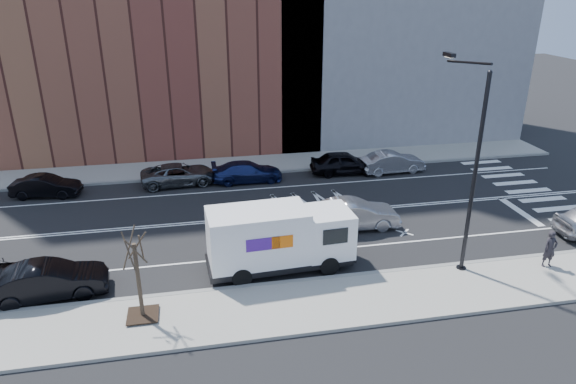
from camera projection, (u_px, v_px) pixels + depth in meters
name	position (u px, v px, depth m)	size (l,w,h in m)	color
ground	(281.00, 216.00, 28.91)	(120.00, 120.00, 0.00)	black
sidewalk_near	(320.00, 304.00, 20.89)	(44.00, 3.60, 0.15)	gray
sidewalk_far	(259.00, 164.00, 36.87)	(44.00, 3.60, 0.15)	gray
curb_near	(310.00, 280.00, 22.52)	(44.00, 0.25, 0.17)	gray
curb_far	(263.00, 172.00, 35.23)	(44.00, 0.25, 0.17)	gray
crosswalk	(535.00, 195.00, 31.73)	(3.00, 14.00, 0.01)	white
road_markings	(281.00, 216.00, 28.91)	(40.00, 8.60, 0.01)	white
bldg_brick	(135.00, 0.00, 37.47)	(26.00, 10.00, 22.00)	brown
streetlight	(470.00, 162.00, 21.93)	(0.44, 4.02, 9.34)	black
street_tree	(139.00, 288.00, 19.49)	(1.20, 1.20, 3.75)	black
fedex_van	(279.00, 238.00, 23.02)	(6.74, 2.66, 3.03)	black
far_parked_b	(46.00, 186.00, 31.30)	(1.40, 4.03, 1.33)	black
far_parked_c	(179.00, 174.00, 33.18)	(2.24, 4.86, 1.35)	#54595D
far_parked_d	(247.00, 172.00, 33.67)	(1.87, 4.61, 1.34)	navy
far_parked_e	(344.00, 163.00, 35.02)	(1.83, 4.54, 1.55)	black
far_parked_f	(392.00, 162.00, 35.26)	(1.53, 4.40, 1.45)	#A2A1A6
driving_sedan	(354.00, 215.00, 27.21)	(1.67, 4.78, 1.58)	#98989C
near_parked_rear_a	(49.00, 281.00, 21.22)	(1.62, 4.65, 1.53)	black
pedestrian	(550.00, 249.00, 23.22)	(0.64, 0.42, 1.76)	black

